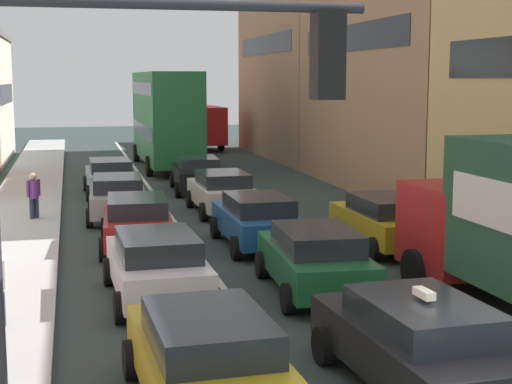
# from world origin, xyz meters

# --- Properties ---
(sidewalk_left) EXTENTS (2.60, 64.00, 0.14)m
(sidewalk_left) POSITION_xyz_m (-6.70, 20.00, 0.07)
(sidewalk_left) COLOR #A9A9A9
(sidewalk_left) RESTS_ON ground
(lane_stripe_left) EXTENTS (0.16, 60.00, 0.01)m
(lane_stripe_left) POSITION_xyz_m (-1.70, 20.00, 0.01)
(lane_stripe_left) COLOR silver
(lane_stripe_left) RESTS_ON ground
(lane_stripe_right) EXTENTS (0.16, 60.00, 0.01)m
(lane_stripe_right) POSITION_xyz_m (1.70, 20.00, 0.01)
(lane_stripe_right) COLOR silver
(lane_stripe_right) RESTS_ON ground
(building_row_right) EXTENTS (7.20, 43.90, 12.51)m
(building_row_right) POSITION_xyz_m (9.90, 23.10, 5.78)
(building_row_right) COLOR #9E7556
(building_row_right) RESTS_ON ground
(traffic_light_pole) EXTENTS (3.58, 0.38, 5.50)m
(traffic_light_pole) POSITION_xyz_m (-4.45, -1.62, 3.82)
(traffic_light_pole) COLOR #2D2D33
(traffic_light_pole) RESTS_ON ground
(taxi_centre_lane_front) EXTENTS (2.23, 4.38, 1.66)m
(taxi_centre_lane_front) POSITION_xyz_m (0.00, 1.54, 0.80)
(taxi_centre_lane_front) COLOR black
(taxi_centre_lane_front) RESTS_ON ground
(sedan_left_lane_front) EXTENTS (2.18, 4.36, 1.49)m
(sedan_left_lane_front) POSITION_xyz_m (-3.20, 1.62, 0.80)
(sedan_left_lane_front) COLOR #B29319
(sedan_left_lane_front) RESTS_ON ground
(sedan_centre_lane_second) EXTENTS (2.26, 4.39, 1.49)m
(sedan_centre_lane_second) POSITION_xyz_m (0.19, 7.20, 0.80)
(sedan_centre_lane_second) COLOR #19592D
(sedan_centre_lane_second) RESTS_ON ground
(wagon_left_lane_second) EXTENTS (2.15, 4.35, 1.49)m
(wagon_left_lane_second) POSITION_xyz_m (-3.28, 7.44, 0.80)
(wagon_left_lane_second) COLOR silver
(wagon_left_lane_second) RESTS_ON ground
(hatchback_centre_lane_third) EXTENTS (2.08, 4.31, 1.49)m
(hatchback_centre_lane_third) POSITION_xyz_m (0.07, 12.14, 0.80)
(hatchback_centre_lane_third) COLOR #194C8C
(hatchback_centre_lane_third) RESTS_ON ground
(sedan_left_lane_third) EXTENTS (2.27, 4.40, 1.49)m
(sedan_left_lane_third) POSITION_xyz_m (-3.24, 12.70, 0.80)
(sedan_left_lane_third) COLOR #A51E1E
(sedan_left_lane_third) RESTS_ON ground
(coupe_centre_lane_fourth) EXTENTS (2.10, 4.32, 1.49)m
(coupe_centre_lane_fourth) POSITION_xyz_m (0.17, 17.85, 0.80)
(coupe_centre_lane_fourth) COLOR beige
(coupe_centre_lane_fourth) RESTS_ON ground
(sedan_left_lane_fourth) EXTENTS (2.22, 4.38, 1.49)m
(sedan_left_lane_fourth) POSITION_xyz_m (-3.49, 17.53, 0.80)
(sedan_left_lane_fourth) COLOR gray
(sedan_left_lane_fourth) RESTS_ON ground
(sedan_centre_lane_fifth) EXTENTS (2.26, 4.40, 1.49)m
(sedan_centre_lane_fifth) POSITION_xyz_m (0.15, 23.27, 0.80)
(sedan_centre_lane_fifth) COLOR black
(sedan_centre_lane_fifth) RESTS_ON ground
(sedan_left_lane_fifth) EXTENTS (2.12, 4.33, 1.49)m
(sedan_left_lane_fifth) POSITION_xyz_m (-3.46, 23.09, 0.80)
(sedan_left_lane_fifth) COLOR #759EB7
(sedan_left_lane_fifth) RESTS_ON ground
(sedan_right_lane_behind_truck) EXTENTS (2.09, 4.31, 1.49)m
(sedan_right_lane_behind_truck) POSITION_xyz_m (3.53, 11.17, 0.80)
(sedan_right_lane_behind_truck) COLOR #B29319
(sedan_right_lane_behind_truck) RESTS_ON ground
(bus_mid_queue_primary) EXTENTS (2.85, 10.52, 5.06)m
(bus_mid_queue_primary) POSITION_xyz_m (-0.07, 32.19, 2.83)
(bus_mid_queue_primary) COLOR #1E6033
(bus_mid_queue_primary) RESTS_ON ground
(bus_far_queue_secondary) EXTENTS (3.07, 10.58, 2.90)m
(bus_far_queue_secondary) POSITION_xyz_m (3.34, 44.80, 1.76)
(bus_far_queue_secondary) COLOR #B21919
(bus_far_queue_secondary) RESTS_ON ground
(pedestrian_near_kerb) EXTENTS (0.44, 0.38, 1.66)m
(pedestrian_near_kerb) POSITION_xyz_m (-6.23, 17.55, 0.95)
(pedestrian_near_kerb) COLOR #262D47
(pedestrian_near_kerb) RESTS_ON ground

